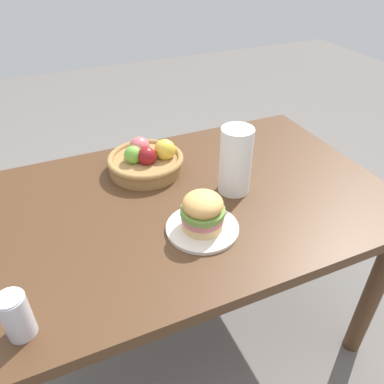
% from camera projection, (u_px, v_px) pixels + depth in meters
% --- Properties ---
extents(ground_plane, '(8.00, 8.00, 0.00)m').
position_uv_depth(ground_plane, '(190.00, 327.00, 1.75)').
color(ground_plane, slate).
extents(dining_table, '(1.40, 0.90, 0.75)m').
position_uv_depth(dining_table, '(189.00, 220.00, 1.37)').
color(dining_table, '#4C301C').
rests_on(dining_table, ground_plane).
extents(plate, '(0.23, 0.23, 0.01)m').
position_uv_depth(plate, '(202.00, 228.00, 1.17)').
color(plate, silver).
rests_on(plate, dining_table).
extents(sandwich, '(0.14, 0.14, 0.12)m').
position_uv_depth(sandwich, '(203.00, 211.00, 1.13)').
color(sandwich, '#E5BC75').
rests_on(sandwich, plate).
extents(soda_can, '(0.07, 0.07, 0.13)m').
position_uv_depth(soda_can, '(16.00, 316.00, 0.84)').
color(soda_can, silver).
rests_on(soda_can, dining_table).
extents(fruit_basket, '(0.29, 0.29, 0.12)m').
position_uv_depth(fruit_basket, '(146.00, 160.00, 1.43)').
color(fruit_basket, '#9E7542').
rests_on(fruit_basket, dining_table).
extents(paper_towel_roll, '(0.11, 0.11, 0.24)m').
position_uv_depth(paper_towel_roll, '(236.00, 161.00, 1.28)').
color(paper_towel_roll, white).
rests_on(paper_towel_roll, dining_table).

